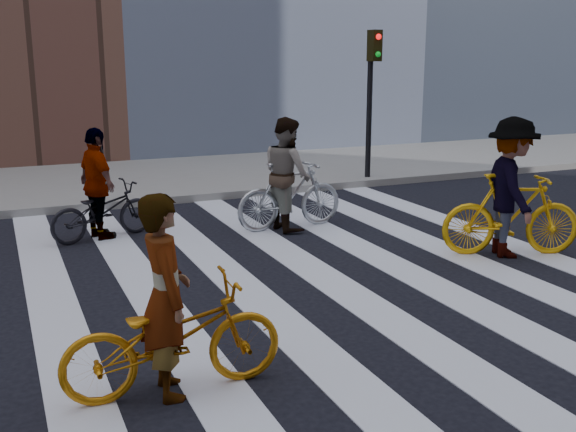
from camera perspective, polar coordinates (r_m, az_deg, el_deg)
ground at (r=8.62m, az=-0.55°, el=-5.47°), size 100.00×100.00×0.00m
sidewalk_far at (r=15.58m, az=-11.46°, el=3.11°), size 100.00×5.00×0.15m
zebra_crosswalk at (r=8.62m, az=-0.55°, el=-5.43°), size 8.25×10.00×0.01m
traffic_signal at (r=14.92m, az=7.12°, el=11.35°), size 0.22×0.42×3.33m
bike_yellow_left at (r=5.81m, az=-9.70°, el=-10.12°), size 1.89×0.72×0.98m
bike_silver_mid at (r=11.04m, az=0.16°, el=1.77°), size 1.89×0.62×1.12m
bike_yellow_right at (r=10.07m, az=18.39°, el=0.11°), size 2.04×1.26×1.18m
bike_dark_rear at (r=10.84m, az=-15.43°, el=0.42°), size 1.78×1.03×0.89m
rider_left at (r=5.66m, az=-10.34°, el=-6.69°), size 0.44×0.65×1.73m
rider_mid at (r=10.96m, az=-0.07°, el=3.59°), size 0.74×0.93×1.84m
rider_right at (r=9.96m, az=18.34°, el=2.30°), size 1.16×1.46×1.98m
rider_rear at (r=10.75m, az=-15.83°, el=2.60°), size 0.69×1.10×1.74m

